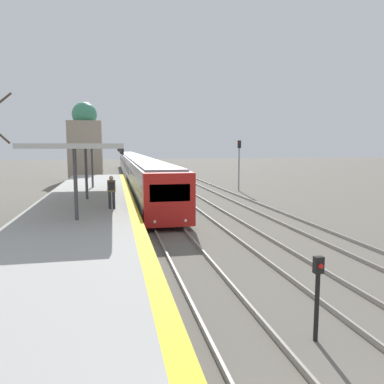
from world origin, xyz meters
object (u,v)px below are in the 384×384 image
(person_on_platform, at_px, (111,189))
(train_near, at_px, (134,166))
(signal_post_near, at_px, (318,289))
(signal_mast_far, at_px, (239,159))

(person_on_platform, xyz_separation_m, train_near, (2.75, 29.21, -0.35))
(person_on_platform, relative_size, signal_post_near, 0.89)
(train_near, relative_size, signal_mast_far, 13.04)
(train_near, bearing_deg, person_on_platform, -95.37)
(person_on_platform, relative_size, signal_mast_far, 0.35)
(person_on_platform, relative_size, train_near, 0.03)
(person_on_platform, distance_m, signal_mast_far, 18.33)
(person_on_platform, height_order, train_near, train_near)
(train_near, height_order, signal_mast_far, signal_mast_far)
(train_near, distance_m, signal_mast_far, 17.48)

